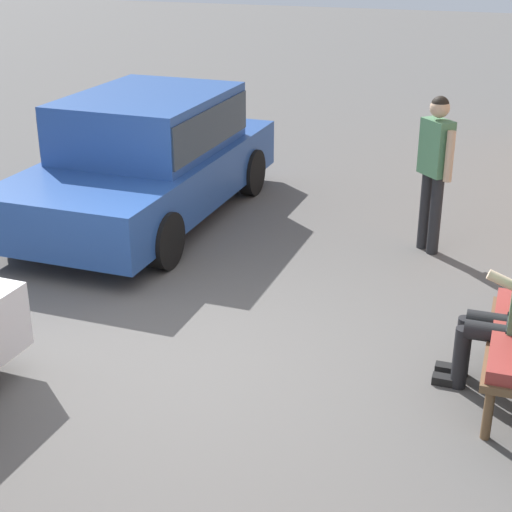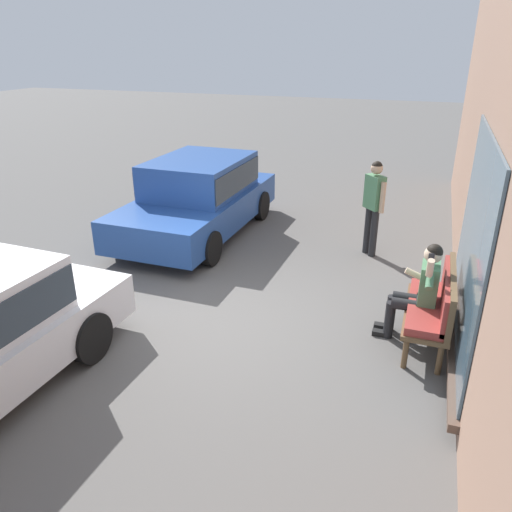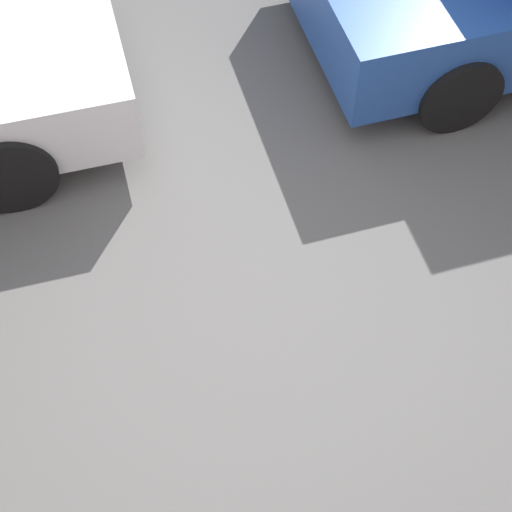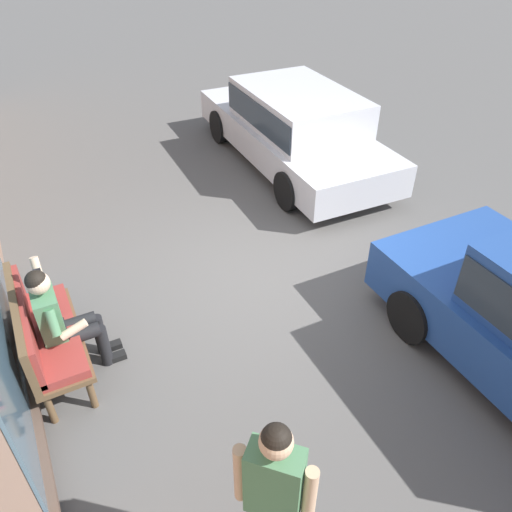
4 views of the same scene
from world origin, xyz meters
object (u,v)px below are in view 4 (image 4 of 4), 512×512
pedestrian_standing (274,494)px  parked_car_mid (295,124)px  person_on_phone (62,319)px  bench (41,332)px

pedestrian_standing → parked_car_mid: bearing=-32.0°
person_on_phone → pedestrian_standing: 2.85m
person_on_phone → parked_car_mid: size_ratio=0.29×
bench → parked_car_mid: parked_car_mid is taller
person_on_phone → parked_car_mid: (3.17, -4.59, 0.06)m
parked_car_mid → pedestrian_standing: size_ratio=2.73×
person_on_phone → parked_car_mid: parked_car_mid is taller
bench → person_on_phone: bearing=-104.9°
person_on_phone → bench: bearing=75.1°
parked_car_mid → bench: bearing=122.8°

